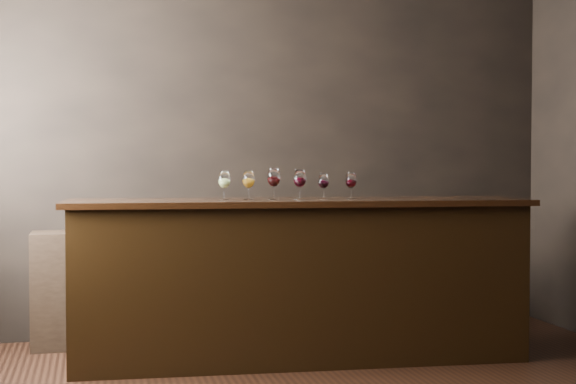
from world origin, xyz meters
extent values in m
cube|color=black|center=(0.00, 2.25, 1.40)|extent=(5.00, 0.02, 2.80)
cube|color=black|center=(0.13, 1.23, 0.53)|extent=(3.08, 0.90, 1.06)
cube|color=black|center=(0.13, 1.23, 1.08)|extent=(3.19, 0.98, 0.04)
cube|color=black|center=(-0.50, 2.03, 0.42)|extent=(2.35, 0.40, 0.85)
cylinder|color=white|center=(-0.38, 1.26, 1.11)|extent=(0.07, 0.07, 0.00)
cylinder|color=white|center=(-0.38, 1.26, 1.15)|extent=(0.01, 0.01, 0.07)
ellipsoid|color=white|center=(-0.38, 1.26, 1.24)|extent=(0.08, 0.08, 0.12)
cylinder|color=white|center=(-0.38, 1.26, 1.29)|extent=(0.06, 0.06, 0.01)
ellipsoid|color=#B4C467|center=(-0.38, 1.26, 1.22)|extent=(0.07, 0.07, 0.05)
cylinder|color=white|center=(-0.22, 1.26, 1.11)|extent=(0.07, 0.07, 0.00)
cylinder|color=white|center=(-0.22, 1.26, 1.15)|extent=(0.01, 0.01, 0.07)
ellipsoid|color=white|center=(-0.22, 1.26, 1.24)|extent=(0.08, 0.08, 0.12)
cylinder|color=white|center=(-0.22, 1.26, 1.29)|extent=(0.06, 0.06, 0.01)
ellipsoid|color=#BE7A14|center=(-0.22, 1.26, 1.22)|extent=(0.07, 0.07, 0.05)
cylinder|color=white|center=(-0.04, 1.27, 1.11)|extent=(0.08, 0.08, 0.00)
cylinder|color=white|center=(-0.04, 1.27, 1.15)|extent=(0.01, 0.01, 0.08)
ellipsoid|color=white|center=(-0.04, 1.27, 1.25)|extent=(0.09, 0.09, 0.13)
cylinder|color=white|center=(-0.04, 1.27, 1.31)|extent=(0.07, 0.07, 0.01)
ellipsoid|color=black|center=(-0.04, 1.27, 1.23)|extent=(0.07, 0.07, 0.06)
cylinder|color=white|center=(0.13, 1.22, 1.11)|extent=(0.07, 0.07, 0.00)
cylinder|color=white|center=(0.13, 1.22, 1.15)|extent=(0.01, 0.01, 0.08)
ellipsoid|color=white|center=(0.13, 1.22, 1.25)|extent=(0.09, 0.09, 0.12)
cylinder|color=white|center=(0.13, 1.22, 1.30)|extent=(0.06, 0.06, 0.01)
ellipsoid|color=black|center=(0.13, 1.22, 1.23)|extent=(0.07, 0.07, 0.06)
cylinder|color=white|center=(0.31, 1.26, 1.11)|extent=(0.06, 0.06, 0.00)
cylinder|color=white|center=(0.31, 1.26, 1.14)|extent=(0.01, 0.01, 0.07)
ellipsoid|color=white|center=(0.31, 1.26, 1.23)|extent=(0.08, 0.08, 0.11)
cylinder|color=white|center=(0.31, 1.26, 1.28)|extent=(0.06, 0.06, 0.01)
ellipsoid|color=black|center=(0.31, 1.26, 1.21)|extent=(0.06, 0.06, 0.05)
cylinder|color=white|center=(0.50, 1.23, 1.11)|extent=(0.07, 0.07, 0.00)
cylinder|color=white|center=(0.50, 1.23, 1.14)|extent=(0.01, 0.01, 0.07)
ellipsoid|color=white|center=(0.50, 1.23, 1.23)|extent=(0.08, 0.08, 0.11)
cylinder|color=white|center=(0.50, 1.23, 1.28)|extent=(0.06, 0.06, 0.01)
ellipsoid|color=black|center=(0.50, 1.23, 1.21)|extent=(0.06, 0.06, 0.05)
camera|label=1|loc=(-1.26, -4.05, 1.34)|focal=50.00mm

